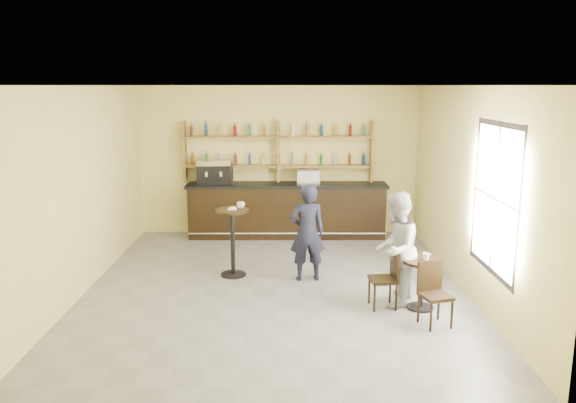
{
  "coord_description": "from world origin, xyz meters",
  "views": [
    {
      "loc": [
        0.17,
        -8.6,
        3.2
      ],
      "look_at": [
        0.2,
        0.8,
        1.25
      ],
      "focal_mm": 35.0,
      "sensor_mm": 36.0,
      "label": 1
    }
  ],
  "objects_px": {
    "cafe_table": "(421,284)",
    "patron_second": "(396,249)",
    "pedestal_table": "(233,243)",
    "bar_counter": "(287,210)",
    "espresso_machine": "(215,172)",
    "man_main": "(307,233)",
    "chair_south": "(436,295)",
    "pastry_case": "(308,177)",
    "chair_west": "(383,279)"
  },
  "relations": [
    {
      "from": "bar_counter",
      "to": "pedestal_table",
      "type": "xyz_separation_m",
      "value": [
        -0.92,
        -2.57,
        0.0
      ]
    },
    {
      "from": "cafe_table",
      "to": "pedestal_table",
      "type": "bearing_deg",
      "value": 152.94
    },
    {
      "from": "pedestal_table",
      "to": "pastry_case",
      "type": "bearing_deg",
      "value": 61.76
    },
    {
      "from": "pedestal_table",
      "to": "chair_south",
      "type": "distance_m",
      "value": 3.58
    },
    {
      "from": "pastry_case",
      "to": "cafe_table",
      "type": "relative_size",
      "value": 0.66
    },
    {
      "from": "bar_counter",
      "to": "pedestal_table",
      "type": "relative_size",
      "value": 3.67
    },
    {
      "from": "pastry_case",
      "to": "patron_second",
      "type": "relative_size",
      "value": 0.29
    },
    {
      "from": "bar_counter",
      "to": "cafe_table",
      "type": "xyz_separation_m",
      "value": [
        1.95,
        -4.03,
        -0.21
      ]
    },
    {
      "from": "bar_counter",
      "to": "cafe_table",
      "type": "bearing_deg",
      "value": -64.22
    },
    {
      "from": "man_main",
      "to": "chair_west",
      "type": "xyz_separation_m",
      "value": [
        1.07,
        -1.2,
        -0.38
      ]
    },
    {
      "from": "patron_second",
      "to": "man_main",
      "type": "bearing_deg",
      "value": -108.35
    },
    {
      "from": "bar_counter",
      "to": "cafe_table",
      "type": "height_order",
      "value": "bar_counter"
    },
    {
      "from": "cafe_table",
      "to": "espresso_machine",
      "type": "bearing_deg",
      "value": 130.69
    },
    {
      "from": "espresso_machine",
      "to": "patron_second",
      "type": "xyz_separation_m",
      "value": [
        3.11,
        -3.86,
        -0.55
      ]
    },
    {
      "from": "bar_counter",
      "to": "chair_south",
      "type": "height_order",
      "value": "bar_counter"
    },
    {
      "from": "cafe_table",
      "to": "chair_south",
      "type": "distance_m",
      "value": 0.61
    },
    {
      "from": "man_main",
      "to": "espresso_machine",
      "type": "bearing_deg",
      "value": -63.86
    },
    {
      "from": "pastry_case",
      "to": "chair_south",
      "type": "xyz_separation_m",
      "value": [
        1.54,
        -4.63,
        -0.86
      ]
    },
    {
      "from": "chair_south",
      "to": "man_main",
      "type": "bearing_deg",
      "value": 114.43
    },
    {
      "from": "bar_counter",
      "to": "espresso_machine",
      "type": "relative_size",
      "value": 6.01
    },
    {
      "from": "bar_counter",
      "to": "man_main",
      "type": "xyz_separation_m",
      "value": [
        0.33,
        -2.78,
        0.24
      ]
    },
    {
      "from": "pedestal_table",
      "to": "man_main",
      "type": "height_order",
      "value": "man_main"
    },
    {
      "from": "chair_west",
      "to": "man_main",
      "type": "bearing_deg",
      "value": -143.92
    },
    {
      "from": "bar_counter",
      "to": "pastry_case",
      "type": "distance_m",
      "value": 0.85
    },
    {
      "from": "cafe_table",
      "to": "patron_second",
      "type": "relative_size",
      "value": 0.44
    },
    {
      "from": "bar_counter",
      "to": "pedestal_table",
      "type": "height_order",
      "value": "pedestal_table"
    },
    {
      "from": "man_main",
      "to": "patron_second",
      "type": "height_order",
      "value": "patron_second"
    },
    {
      "from": "pedestal_table",
      "to": "patron_second",
      "type": "bearing_deg",
      "value": -27.32
    },
    {
      "from": "man_main",
      "to": "chair_south",
      "type": "height_order",
      "value": "man_main"
    },
    {
      "from": "pastry_case",
      "to": "pedestal_table",
      "type": "xyz_separation_m",
      "value": [
        -1.38,
        -2.57,
        -0.72
      ]
    },
    {
      "from": "chair_south",
      "to": "cafe_table",
      "type": "bearing_deg",
      "value": 77.23
    },
    {
      "from": "espresso_machine",
      "to": "cafe_table",
      "type": "relative_size",
      "value": 0.96
    },
    {
      "from": "pastry_case",
      "to": "pedestal_table",
      "type": "relative_size",
      "value": 0.42
    },
    {
      "from": "chair_south",
      "to": "patron_second",
      "type": "xyz_separation_m",
      "value": [
        -0.41,
        0.77,
        0.42
      ]
    },
    {
      "from": "pedestal_table",
      "to": "chair_west",
      "type": "xyz_separation_m",
      "value": [
        2.32,
        -1.42,
        -0.15
      ]
    },
    {
      "from": "man_main",
      "to": "chair_west",
      "type": "relative_size",
      "value": 1.87
    },
    {
      "from": "bar_counter",
      "to": "patron_second",
      "type": "bearing_deg",
      "value": -67.66
    },
    {
      "from": "pedestal_table",
      "to": "cafe_table",
      "type": "distance_m",
      "value": 3.23
    },
    {
      "from": "pastry_case",
      "to": "chair_south",
      "type": "relative_size",
      "value": 0.56
    },
    {
      "from": "bar_counter",
      "to": "chair_south",
      "type": "bearing_deg",
      "value": -66.67
    },
    {
      "from": "espresso_machine",
      "to": "patron_second",
      "type": "bearing_deg",
      "value": -48.04
    },
    {
      "from": "espresso_machine",
      "to": "chair_south",
      "type": "relative_size",
      "value": 0.82
    },
    {
      "from": "pastry_case",
      "to": "espresso_machine",
      "type": "bearing_deg",
      "value": -171.21
    },
    {
      "from": "espresso_machine",
      "to": "pedestal_table",
      "type": "relative_size",
      "value": 0.61
    },
    {
      "from": "pastry_case",
      "to": "bar_counter",
      "type": "bearing_deg",
      "value": -171.21
    },
    {
      "from": "man_main",
      "to": "cafe_table",
      "type": "bearing_deg",
      "value": 134.69
    },
    {
      "from": "bar_counter",
      "to": "man_main",
      "type": "height_order",
      "value": "man_main"
    },
    {
      "from": "man_main",
      "to": "bar_counter",
      "type": "bearing_deg",
      "value": -90.71
    },
    {
      "from": "pedestal_table",
      "to": "patron_second",
      "type": "xyz_separation_m",
      "value": [
        2.51,
        -1.3,
        0.27
      ]
    },
    {
      "from": "pedestal_table",
      "to": "cafe_table",
      "type": "relative_size",
      "value": 1.57
    }
  ]
}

